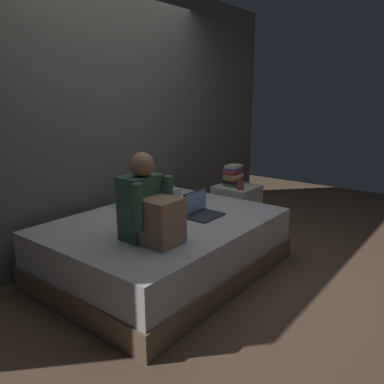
% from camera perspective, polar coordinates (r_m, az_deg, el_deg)
% --- Properties ---
extents(ground_plane, '(8.00, 8.00, 0.00)m').
position_cam_1_polar(ground_plane, '(3.49, 1.98, -11.85)').
color(ground_plane, brown).
extents(wall_back, '(5.60, 0.10, 2.70)m').
position_cam_1_polar(wall_back, '(3.96, -12.30, 11.26)').
color(wall_back, '#605B56').
rests_on(wall_back, ground_plane).
extents(bed, '(2.00, 1.50, 0.49)m').
position_cam_1_polar(bed, '(3.42, -4.08, -8.01)').
color(bed, '#7A6047').
rests_on(bed, ground_plane).
extents(nightstand, '(0.44, 0.46, 0.53)m').
position_cam_1_polar(nightstand, '(4.44, 6.65, -2.44)').
color(nightstand, beige).
rests_on(nightstand, ground_plane).
extents(person_sitting, '(0.39, 0.44, 0.66)m').
position_cam_1_polar(person_sitting, '(2.81, -6.43, -2.37)').
color(person_sitting, '#38664C').
rests_on(person_sitting, bed).
extents(laptop, '(0.32, 0.23, 0.22)m').
position_cam_1_polar(laptop, '(3.40, 1.36, -2.72)').
color(laptop, '#333842').
rests_on(laptop, bed).
extents(pillow, '(0.56, 0.36, 0.13)m').
position_cam_1_polar(pillow, '(3.81, -6.36, -0.78)').
color(pillow, silver).
rests_on(pillow, bed).
extents(book_stack, '(0.22, 0.16, 0.24)m').
position_cam_1_polar(book_stack, '(4.35, 6.14, 2.48)').
color(book_stack, '#387042').
rests_on(book_stack, nightstand).
extents(mug, '(0.08, 0.08, 0.09)m').
position_cam_1_polar(mug, '(4.19, 7.25, 0.96)').
color(mug, '#933833').
rests_on(mug, nightstand).
extents(clothes_pile, '(0.28, 0.24, 0.11)m').
position_cam_1_polar(clothes_pile, '(3.82, -3.90, -0.91)').
color(clothes_pile, '#3D4C8E').
rests_on(clothes_pile, bed).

